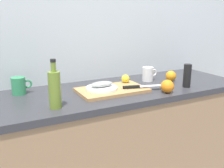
% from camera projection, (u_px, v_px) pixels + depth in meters
% --- Properties ---
extents(back_wall, '(3.20, 0.05, 2.50)m').
position_uv_depth(back_wall, '(86.00, 33.00, 1.85)').
color(back_wall, silver).
rests_on(back_wall, ground_plane).
extents(kitchen_counter, '(2.00, 0.60, 0.90)m').
position_uv_depth(kitchen_counter, '(106.00, 152.00, 1.78)').
color(kitchen_counter, '#9E7A56').
rests_on(kitchen_counter, ground_plane).
extents(cutting_board, '(0.44, 0.26, 0.02)m').
position_uv_depth(cutting_board, '(112.00, 90.00, 1.64)').
color(cutting_board, tan).
rests_on(cutting_board, kitchen_counter).
extents(white_plate, '(0.20, 0.20, 0.01)m').
position_uv_depth(white_plate, '(102.00, 88.00, 1.62)').
color(white_plate, white).
rests_on(white_plate, cutting_board).
extents(fish_fillet, '(0.15, 0.06, 0.04)m').
position_uv_depth(fish_fillet, '(102.00, 84.00, 1.61)').
color(fish_fillet, '#999E99').
rests_on(fish_fillet, white_plate).
extents(chef_knife, '(0.29, 0.10, 0.02)m').
position_uv_depth(chef_knife, '(139.00, 87.00, 1.64)').
color(chef_knife, silver).
rests_on(chef_knife, cutting_board).
extents(lemon_0, '(0.06, 0.06, 0.06)m').
position_uv_depth(lemon_0, '(125.00, 79.00, 1.77)').
color(lemon_0, yellow).
rests_on(lemon_0, cutting_board).
extents(olive_oil_bottle, '(0.06, 0.06, 0.26)m').
position_uv_depth(olive_oil_bottle, '(55.00, 89.00, 1.32)').
color(olive_oil_bottle, olive).
rests_on(olive_oil_bottle, kitchen_counter).
extents(coffee_mug_1, '(0.13, 0.09, 0.11)m').
position_uv_depth(coffee_mug_1, '(19.00, 86.00, 1.57)').
color(coffee_mug_1, '#338C59').
rests_on(coffee_mug_1, kitchen_counter).
extents(coffee_mug_2, '(0.12, 0.08, 0.10)m').
position_uv_depth(coffee_mug_2, '(148.00, 74.00, 1.90)').
color(coffee_mug_2, white).
rests_on(coffee_mug_2, kitchen_counter).
extents(orange_0, '(0.08, 0.08, 0.08)m').
position_uv_depth(orange_0, '(167.00, 86.00, 1.60)').
color(orange_0, orange).
rests_on(orange_0, kitchen_counter).
extents(orange_1, '(0.08, 0.08, 0.08)m').
position_uv_depth(orange_1, '(171.00, 76.00, 1.89)').
color(orange_1, orange).
rests_on(orange_1, kitchen_counter).
extents(pepper_mill, '(0.05, 0.05, 0.16)m').
position_uv_depth(pepper_mill, '(187.00, 76.00, 1.72)').
color(pepper_mill, black).
rests_on(pepper_mill, kitchen_counter).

